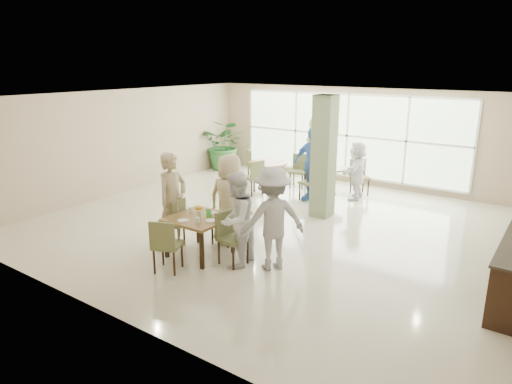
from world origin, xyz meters
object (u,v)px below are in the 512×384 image
Objects in this scene: main_table at (199,221)px; round_table_left at (268,168)px; adult_standing at (314,151)px; teen_far at (230,199)px; potted_plant at (225,145)px; adult_b at (357,170)px; round_table_right at (326,174)px; teen_standing at (273,219)px; teen_left at (173,201)px; adult_a at (312,164)px; teen_right at (236,220)px.

main_table is 4.97m from round_table_left.
teen_far is at bearing 118.49° from adult_standing.
adult_standing is at bearing 2.63° from potted_plant.
round_table_right is at bearing -94.78° from adult_b.
teen_standing reaches higher than teen_far.
potted_plant is 6.74m from teen_left.
adult_a is (4.12, -1.53, 0.13)m from potted_plant.
adult_standing is (3.28, 0.15, 0.13)m from potted_plant.
adult_standing is (-0.14, 5.96, 0.03)m from teen_left.
adult_standing is (-0.86, 0.92, 0.41)m from round_table_right.
main_table and round_table_right have the same top height.
adult_a reaches higher than potted_plant.
round_table_left is at bearing -24.38° from potted_plant.
adult_standing reaches higher than adult_b.
teen_left is at bearing -26.32° from adult_b.
teen_standing is at bearing -45.03° from potted_plant.
teen_right is (4.93, -5.78, 0.01)m from potted_plant.
main_table is 4.31m from adult_a.
adult_a reaches higher than teen_far.
teen_left reaches higher than main_table.
round_table_right is (1.64, 0.37, -0.01)m from round_table_left.
adult_a reaches higher than main_table.
teen_standing reaches higher than adult_b.
teen_right is at bearing 3.30° from main_table.
potted_plant is at bearing 29.61° from teen_left.
teen_left is (3.42, -5.81, 0.10)m from potted_plant.
teen_left reaches higher than teen_far.
adult_a is at bearing 135.22° from adult_standing.
adult_a is at bearing -55.88° from adult_b.
teen_far is 3.46m from adult_a.
main_table is at bearing -39.36° from teen_standing.
main_table is at bearing -71.11° from round_table_left.
round_table_left is 4.21m from teen_far.
adult_standing is at bearing 0.44° from teen_left.
teen_standing reaches higher than round_table_left.
teen_left is at bearing -97.89° from teen_right.
adult_standing is at bearing -94.32° from teen_far.
main_table is 0.99× the size of round_table_right.
teen_left is 5.35m from adult_b.
teen_right is at bearing -49.58° from potted_plant.
adult_b is at bearing -136.11° from teen_standing.
adult_standing is at bearing 122.57° from adult_a.
teen_left is 0.97× the size of adult_standing.
adult_b is (1.58, 5.11, -0.17)m from teen_left.
teen_standing is at bearing -73.95° from round_table_right.
teen_far reaches higher than teen_right.
teen_left is 1.10× the size of teen_right.
main_table is 0.74m from teen_left.
teen_right is at bearing -62.43° from round_table_left.
adult_a reaches higher than teen_right.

